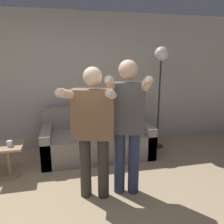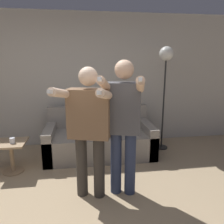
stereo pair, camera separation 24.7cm
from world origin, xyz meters
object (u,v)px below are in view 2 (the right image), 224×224
Objects in this scene: couch at (100,140)px; side_table at (11,151)px; person_left at (89,124)px; floor_lamp at (166,64)px; cup at (12,141)px; cat at (122,101)px; person_right at (123,120)px.

side_table is (-1.40, -0.48, 0.08)m from couch.
person_left is 2.13m from floor_lamp.
cat is at bearing 25.84° from cup.
side_table is (-1.59, 0.80, -0.64)m from person_right.
person_right is (0.18, -1.28, 0.72)m from couch.
side_table is (-1.17, 0.80, -0.61)m from person_left.
couch is 3.90× the size of side_table.
person_right is 20.85× the size of cup.
cat reaches higher than couch.
floor_lamp is at bearing 4.81° from couch.
person_left is 1.54m from side_table.
side_table is at bearing 162.39° from person_left.
floor_lamp is at bearing 68.71° from person_right.
person_left is 0.42m from person_right.
couch is at bearing 114.09° from person_right.
person_right reaches higher than cat.
cup is (-2.59, -0.64, -1.10)m from floor_lamp.
cat is 0.26× the size of floor_lamp.
person_left is at bearing -34.33° from side_table.
couch is at bearing -175.19° from floor_lamp.
cup is at bearing -47.24° from side_table.
cup is (-1.36, -0.53, 0.26)m from couch.
person_left reaches higher than couch.
person_right is 1.66m from cat.
cat reaches higher than side_table.
person_right is 0.88× the size of floor_lamp.
person_left reaches higher than cat.
side_table is 0.19m from cup.
cat is 1.04× the size of side_table.
cat is 1.07m from floor_lamp.
couch reaches higher than cup.
floor_lamp reaches higher than person_right.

